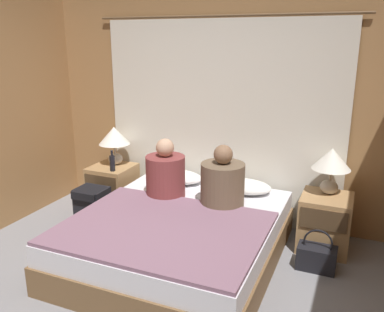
{
  "coord_description": "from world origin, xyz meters",
  "views": [
    {
      "loc": [
        1.36,
        -1.86,
        1.88
      ],
      "look_at": [
        0.0,
        1.33,
        0.87
      ],
      "focal_mm": 38.0,
      "sensor_mm": 36.0,
      "label": 1
    }
  ],
  "objects_px": {
    "nightstand_right": "(325,222)",
    "backpack_on_floor": "(92,205)",
    "bed": "(179,237)",
    "nightstand_left": "(113,188)",
    "person_right_in_bed": "(223,182)",
    "handbag_on_floor": "(317,257)",
    "lamp_right": "(331,162)",
    "person_left_in_bed": "(165,174)",
    "beer_bottle_on_left_stand": "(112,163)",
    "pillow_right": "(244,186)",
    "lamp_left": "(114,138)",
    "pillow_left": "(177,177)"
  },
  "relations": [
    {
      "from": "nightstand_right",
      "to": "nightstand_left",
      "type": "bearing_deg",
      "value": 180.0
    },
    {
      "from": "nightstand_right",
      "to": "handbag_on_floor",
      "type": "bearing_deg",
      "value": -92.09
    },
    {
      "from": "bed",
      "to": "nightstand_left",
      "type": "distance_m",
      "value": 1.35
    },
    {
      "from": "handbag_on_floor",
      "to": "person_left_in_bed",
      "type": "bearing_deg",
      "value": 177.99
    },
    {
      "from": "nightstand_right",
      "to": "person_left_in_bed",
      "type": "bearing_deg",
      "value": -166.54
    },
    {
      "from": "lamp_right",
      "to": "person_right_in_bed",
      "type": "relative_size",
      "value": 0.76
    },
    {
      "from": "person_left_in_bed",
      "to": "person_right_in_bed",
      "type": "relative_size",
      "value": 1.0
    },
    {
      "from": "person_left_in_bed",
      "to": "person_right_in_bed",
      "type": "distance_m",
      "value": 0.57
    },
    {
      "from": "lamp_left",
      "to": "backpack_on_floor",
      "type": "relative_size",
      "value": 1.05
    },
    {
      "from": "bed",
      "to": "nightstand_right",
      "type": "relative_size",
      "value": 3.73
    },
    {
      "from": "nightstand_left",
      "to": "person_right_in_bed",
      "type": "bearing_deg",
      "value": -13.76
    },
    {
      "from": "nightstand_right",
      "to": "backpack_on_floor",
      "type": "distance_m",
      "value": 2.29
    },
    {
      "from": "beer_bottle_on_left_stand",
      "to": "handbag_on_floor",
      "type": "height_order",
      "value": "beer_bottle_on_left_stand"
    },
    {
      "from": "bed",
      "to": "nightstand_left",
      "type": "height_order",
      "value": "nightstand_left"
    },
    {
      "from": "bed",
      "to": "pillow_right",
      "type": "height_order",
      "value": "pillow_right"
    },
    {
      "from": "bed",
      "to": "nightstand_left",
      "type": "relative_size",
      "value": 3.73
    },
    {
      "from": "backpack_on_floor",
      "to": "pillow_left",
      "type": "bearing_deg",
      "value": 33.54
    },
    {
      "from": "nightstand_left",
      "to": "person_left_in_bed",
      "type": "bearing_deg",
      "value": -22.33
    },
    {
      "from": "lamp_right",
      "to": "backpack_on_floor",
      "type": "xyz_separation_m",
      "value": [
        -2.25,
        -0.53,
        -0.58
      ]
    },
    {
      "from": "nightstand_left",
      "to": "lamp_right",
      "type": "distance_m",
      "value": 2.36
    },
    {
      "from": "lamp_right",
      "to": "handbag_on_floor",
      "type": "xyz_separation_m",
      "value": [
        -0.01,
        -0.48,
        -0.7
      ]
    },
    {
      "from": "pillow_right",
      "to": "backpack_on_floor",
      "type": "xyz_separation_m",
      "value": [
        -1.46,
        -0.49,
        -0.25
      ]
    },
    {
      "from": "nightstand_left",
      "to": "lamp_left",
      "type": "relative_size",
      "value": 1.19
    },
    {
      "from": "nightstand_left",
      "to": "lamp_right",
      "type": "xyz_separation_m",
      "value": [
        2.29,
        0.08,
        0.55
      ]
    },
    {
      "from": "lamp_left",
      "to": "nightstand_left",
      "type": "bearing_deg",
      "value": -90.0
    },
    {
      "from": "lamp_right",
      "to": "person_left_in_bed",
      "type": "xyz_separation_m",
      "value": [
        -1.45,
        -0.43,
        -0.17
      ]
    },
    {
      "from": "pillow_left",
      "to": "person_left_in_bed",
      "type": "height_order",
      "value": "person_left_in_bed"
    },
    {
      "from": "bed",
      "to": "lamp_left",
      "type": "xyz_separation_m",
      "value": [
        -1.15,
        0.78,
        0.6
      ]
    },
    {
      "from": "person_left_in_bed",
      "to": "beer_bottle_on_left_stand",
      "type": "relative_size",
      "value": 2.48
    },
    {
      "from": "pillow_right",
      "to": "handbag_on_floor",
      "type": "relative_size",
      "value": 1.49
    },
    {
      "from": "bed",
      "to": "pillow_right",
      "type": "bearing_deg",
      "value": 64.05
    },
    {
      "from": "person_left_in_bed",
      "to": "handbag_on_floor",
      "type": "bearing_deg",
      "value": -2.01
    },
    {
      "from": "bed",
      "to": "handbag_on_floor",
      "type": "bearing_deg",
      "value": 14.99
    },
    {
      "from": "lamp_left",
      "to": "lamp_right",
      "type": "xyz_separation_m",
      "value": [
        2.29,
        0.0,
        0.0
      ]
    },
    {
      "from": "backpack_on_floor",
      "to": "handbag_on_floor",
      "type": "relative_size",
      "value": 1.13
    },
    {
      "from": "lamp_right",
      "to": "backpack_on_floor",
      "type": "height_order",
      "value": "lamp_right"
    },
    {
      "from": "nightstand_left",
      "to": "handbag_on_floor",
      "type": "relative_size",
      "value": 1.41
    },
    {
      "from": "lamp_right",
      "to": "lamp_left",
      "type": "bearing_deg",
      "value": 180.0
    },
    {
      "from": "nightstand_right",
      "to": "backpack_on_floor",
      "type": "relative_size",
      "value": 1.25
    },
    {
      "from": "lamp_right",
      "to": "handbag_on_floor",
      "type": "height_order",
      "value": "lamp_right"
    },
    {
      "from": "lamp_left",
      "to": "person_right_in_bed",
      "type": "distance_m",
      "value": 1.49
    },
    {
      "from": "lamp_left",
      "to": "person_left_in_bed",
      "type": "xyz_separation_m",
      "value": [
        0.84,
        -0.43,
        -0.17
      ]
    },
    {
      "from": "lamp_right",
      "to": "pillow_left",
      "type": "xyz_separation_m",
      "value": [
        -1.51,
        -0.04,
        -0.33
      ]
    },
    {
      "from": "bed",
      "to": "lamp_right",
      "type": "distance_m",
      "value": 1.51
    },
    {
      "from": "bed",
      "to": "lamp_left",
      "type": "bearing_deg",
      "value": 145.74
    },
    {
      "from": "person_left_in_bed",
      "to": "lamp_left",
      "type": "bearing_deg",
      "value": 153.15
    },
    {
      "from": "lamp_left",
      "to": "person_right_in_bed",
      "type": "xyz_separation_m",
      "value": [
        1.42,
        -0.43,
        -0.17
      ]
    },
    {
      "from": "pillow_right",
      "to": "person_left_in_bed",
      "type": "height_order",
      "value": "person_left_in_bed"
    },
    {
      "from": "person_left_in_bed",
      "to": "beer_bottle_on_left_stand",
      "type": "height_order",
      "value": "person_left_in_bed"
    },
    {
      "from": "pillow_right",
      "to": "beer_bottle_on_left_stand",
      "type": "relative_size",
      "value": 2.37
    }
  ]
}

